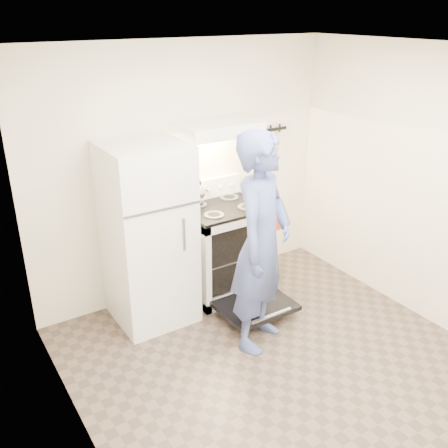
# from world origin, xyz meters

# --- Properties ---
(floor) EXTENTS (3.60, 3.60, 0.00)m
(floor) POSITION_xyz_m (0.00, 0.00, 0.00)
(floor) COLOR brown
(floor) RESTS_ON ground
(back_wall) EXTENTS (3.20, 0.02, 2.50)m
(back_wall) POSITION_xyz_m (0.00, 1.80, 1.25)
(back_wall) COLOR beige
(back_wall) RESTS_ON ground
(refrigerator) EXTENTS (0.70, 0.70, 1.70)m
(refrigerator) POSITION_xyz_m (-0.58, 1.45, 0.85)
(refrigerator) COLOR white
(refrigerator) RESTS_ON floor
(stove_body) EXTENTS (0.76, 0.65, 0.92)m
(stove_body) POSITION_xyz_m (0.23, 1.48, 0.46)
(stove_body) COLOR white
(stove_body) RESTS_ON floor
(cooktop) EXTENTS (0.76, 0.65, 0.03)m
(cooktop) POSITION_xyz_m (0.23, 1.48, 0.94)
(cooktop) COLOR black
(cooktop) RESTS_ON stove_body
(backsplash) EXTENTS (0.76, 0.07, 0.20)m
(backsplash) POSITION_xyz_m (0.23, 1.76, 1.05)
(backsplash) COLOR white
(backsplash) RESTS_ON cooktop
(oven_door) EXTENTS (0.70, 0.54, 0.04)m
(oven_door) POSITION_xyz_m (0.23, 0.88, 0.12)
(oven_door) COLOR black
(oven_door) RESTS_ON floor
(oven_rack) EXTENTS (0.60, 0.52, 0.01)m
(oven_rack) POSITION_xyz_m (0.23, 1.48, 0.44)
(oven_rack) COLOR slate
(oven_rack) RESTS_ON stove_body
(range_hood) EXTENTS (0.76, 0.50, 0.12)m
(range_hood) POSITION_xyz_m (0.23, 1.55, 1.71)
(range_hood) COLOR white
(range_hood) RESTS_ON back_wall
(knife_strip) EXTENTS (0.40, 0.02, 0.03)m
(knife_strip) POSITION_xyz_m (1.05, 1.79, 1.55)
(knife_strip) COLOR black
(knife_strip) RESTS_ON back_wall
(pizza_stone) EXTENTS (0.32, 0.32, 0.02)m
(pizza_stone) POSITION_xyz_m (0.15, 1.52, 0.45)
(pizza_stone) COLOR #906D49
(pizza_stone) RESTS_ON oven_rack
(tea_kettle) EXTENTS (0.22, 0.18, 0.27)m
(tea_kettle) POSITION_xyz_m (0.04, 1.66, 1.09)
(tea_kettle) COLOR silver
(tea_kettle) RESTS_ON cooktop
(utensil_jar) EXTENTS (0.10, 0.10, 0.13)m
(utensil_jar) POSITION_xyz_m (0.55, 1.23, 1.05)
(utensil_jar) COLOR silver
(utensil_jar) RESTS_ON cooktop
(person) EXTENTS (0.83, 0.75, 1.90)m
(person) POSITION_xyz_m (0.05, 0.58, 0.95)
(person) COLOR navy
(person) RESTS_ON floor
(dutch_oven) EXTENTS (0.32, 0.25, 0.22)m
(dutch_oven) POSITION_xyz_m (0.41, 0.92, 0.97)
(dutch_oven) COLOR red
(dutch_oven) RESTS_ON person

